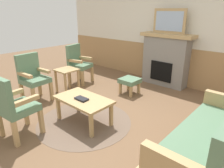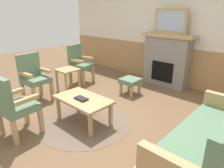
{
  "view_description": "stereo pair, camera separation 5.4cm",
  "coord_description": "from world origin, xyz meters",
  "px_view_note": "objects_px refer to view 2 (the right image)",
  "views": [
    {
      "loc": [
        2.29,
        -2.21,
        1.83
      ],
      "look_at": [
        0.0,
        0.35,
        0.55
      ],
      "focal_mm": 32.52,
      "sensor_mm": 36.0,
      "label": 1
    },
    {
      "loc": [
        2.33,
        -2.18,
        1.83
      ],
      "look_at": [
        0.0,
        0.35,
        0.55
      ],
      "focal_mm": 32.52,
      "sensor_mm": 36.0,
      "label": 2
    }
  ],
  "objects_px": {
    "couch": "(207,141)",
    "armchair_front_left": "(13,104)",
    "framed_picture": "(170,21)",
    "coffee_table": "(83,101)",
    "armchair_by_window_left": "(33,75)",
    "side_table": "(68,74)",
    "footstool": "(130,82)",
    "armchair_near_fireplace": "(79,62)",
    "fireplace": "(167,59)",
    "book_on_table": "(81,99)"
  },
  "relations": [
    {
      "from": "book_on_table",
      "to": "armchair_by_window_left",
      "type": "xyz_separation_m",
      "value": [
        -1.49,
        -0.04,
        0.08
      ]
    },
    {
      "from": "coffee_table",
      "to": "footstool",
      "type": "distance_m",
      "value": 1.53
    },
    {
      "from": "book_on_table",
      "to": "armchair_near_fireplace",
      "type": "xyz_separation_m",
      "value": [
        -1.68,
        1.3,
        0.08
      ]
    },
    {
      "from": "framed_picture",
      "to": "footstool",
      "type": "bearing_deg",
      "value": -104.43
    },
    {
      "from": "book_on_table",
      "to": "armchair_by_window_left",
      "type": "relative_size",
      "value": 0.23
    },
    {
      "from": "framed_picture",
      "to": "couch",
      "type": "distance_m",
      "value": 3.19
    },
    {
      "from": "armchair_by_window_left",
      "to": "armchair_front_left",
      "type": "distance_m",
      "value": 1.36
    },
    {
      "from": "armchair_near_fireplace",
      "to": "coffee_table",
      "type": "bearing_deg",
      "value": -37.01
    },
    {
      "from": "book_on_table",
      "to": "footstool",
      "type": "xyz_separation_m",
      "value": [
        -0.2,
        1.57,
        -0.17
      ]
    },
    {
      "from": "armchair_front_left",
      "to": "armchair_near_fireplace",
      "type": "bearing_deg",
      "value": 119.27
    },
    {
      "from": "armchair_front_left",
      "to": "side_table",
      "type": "xyz_separation_m",
      "value": [
        -0.89,
        1.59,
        -0.1
      ]
    },
    {
      "from": "framed_picture",
      "to": "book_on_table",
      "type": "bearing_deg",
      "value": -91.7
    },
    {
      "from": "couch",
      "to": "footstool",
      "type": "height_order",
      "value": "couch"
    },
    {
      "from": "armchair_near_fireplace",
      "to": "side_table",
      "type": "distance_m",
      "value": 0.72
    },
    {
      "from": "book_on_table",
      "to": "side_table",
      "type": "relative_size",
      "value": 0.41
    },
    {
      "from": "fireplace",
      "to": "book_on_table",
      "type": "bearing_deg",
      "value": -91.7
    },
    {
      "from": "book_on_table",
      "to": "armchair_by_window_left",
      "type": "distance_m",
      "value": 1.49
    },
    {
      "from": "framed_picture",
      "to": "coffee_table",
      "type": "bearing_deg",
      "value": -92.08
    },
    {
      "from": "footstool",
      "to": "side_table",
      "type": "distance_m",
      "value": 1.44
    },
    {
      "from": "framed_picture",
      "to": "book_on_table",
      "type": "relative_size",
      "value": 3.54
    },
    {
      "from": "fireplace",
      "to": "side_table",
      "type": "height_order",
      "value": "fireplace"
    },
    {
      "from": "coffee_table",
      "to": "armchair_by_window_left",
      "type": "relative_size",
      "value": 0.98
    },
    {
      "from": "book_on_table",
      "to": "armchair_front_left",
      "type": "distance_m",
      "value": 1.01
    },
    {
      "from": "armchair_near_fireplace",
      "to": "armchair_by_window_left",
      "type": "bearing_deg",
      "value": -82.01
    },
    {
      "from": "couch",
      "to": "armchair_by_window_left",
      "type": "relative_size",
      "value": 1.84
    },
    {
      "from": "couch",
      "to": "side_table",
      "type": "distance_m",
      "value": 3.24
    },
    {
      "from": "armchair_near_fireplace",
      "to": "armchair_by_window_left",
      "type": "xyz_separation_m",
      "value": [
        0.19,
        -1.34,
        0.0
      ]
    },
    {
      "from": "armchair_near_fireplace",
      "to": "couch",
      "type": "bearing_deg",
      "value": -15.61
    },
    {
      "from": "fireplace",
      "to": "framed_picture",
      "type": "xyz_separation_m",
      "value": [
        0.0,
        0.0,
        0.91
      ]
    },
    {
      "from": "couch",
      "to": "book_on_table",
      "type": "bearing_deg",
      "value": -170.85
    },
    {
      "from": "framed_picture",
      "to": "coffee_table",
      "type": "distance_m",
      "value": 2.86
    },
    {
      "from": "coffee_table",
      "to": "footstool",
      "type": "height_order",
      "value": "coffee_table"
    },
    {
      "from": "armchair_near_fireplace",
      "to": "armchair_front_left",
      "type": "relative_size",
      "value": 1.0
    },
    {
      "from": "fireplace",
      "to": "coffee_table",
      "type": "distance_m",
      "value": 2.62
    },
    {
      "from": "framed_picture",
      "to": "footstool",
      "type": "distance_m",
      "value": 1.7
    },
    {
      "from": "coffee_table",
      "to": "armchair_front_left",
      "type": "distance_m",
      "value": 1.05
    },
    {
      "from": "framed_picture",
      "to": "book_on_table",
      "type": "xyz_separation_m",
      "value": [
        -0.08,
        -2.65,
        -1.1
      ]
    },
    {
      "from": "coffee_table",
      "to": "side_table",
      "type": "distance_m",
      "value": 1.46
    },
    {
      "from": "fireplace",
      "to": "armchair_near_fireplace",
      "type": "relative_size",
      "value": 1.33
    },
    {
      "from": "couch",
      "to": "side_table",
      "type": "xyz_separation_m",
      "value": [
        -3.22,
        0.38,
        0.04
      ]
    },
    {
      "from": "coffee_table",
      "to": "armchair_front_left",
      "type": "bearing_deg",
      "value": -114.05
    },
    {
      "from": "coffee_table",
      "to": "armchair_near_fireplace",
      "type": "height_order",
      "value": "armchair_near_fireplace"
    },
    {
      "from": "couch",
      "to": "armchair_front_left",
      "type": "height_order",
      "value": "same"
    },
    {
      "from": "coffee_table",
      "to": "armchair_near_fireplace",
      "type": "distance_m",
      "value": 2.09
    },
    {
      "from": "armchair_by_window_left",
      "to": "armchair_front_left",
      "type": "xyz_separation_m",
      "value": [
        1.05,
        -0.86,
        0.0
      ]
    },
    {
      "from": "framed_picture",
      "to": "couch",
      "type": "xyz_separation_m",
      "value": [
        1.81,
        -2.35,
        -1.16
      ]
    },
    {
      "from": "couch",
      "to": "framed_picture",
      "type": "bearing_deg",
      "value": 127.67
    },
    {
      "from": "framed_picture",
      "to": "armchair_near_fireplace",
      "type": "height_order",
      "value": "framed_picture"
    },
    {
      "from": "armchair_front_left",
      "to": "framed_picture",
      "type": "bearing_deg",
      "value": 81.68
    },
    {
      "from": "fireplace",
      "to": "side_table",
      "type": "xyz_separation_m",
      "value": [
        -1.41,
        -1.97,
        -0.22
      ]
    }
  ]
}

